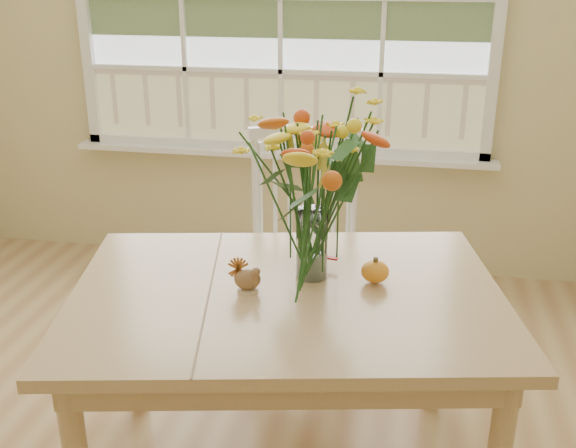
# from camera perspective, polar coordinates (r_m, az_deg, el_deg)

# --- Properties ---
(wall_back) EXTENTS (4.00, 0.02, 2.70)m
(wall_back) POSITION_cam_1_polar(r_m,az_deg,el_deg) (3.81, -0.53, 15.85)
(wall_back) COLOR beige
(wall_back) RESTS_ON floor
(dining_table) EXTENTS (1.54, 1.23, 0.73)m
(dining_table) POSITION_cam_1_polar(r_m,az_deg,el_deg) (2.20, -0.10, -7.75)
(dining_table) COLOR tan
(dining_table) RESTS_ON floor
(windsor_chair) EXTENTS (0.54, 0.52, 1.03)m
(windsor_chair) POSITION_cam_1_polar(r_m,az_deg,el_deg) (2.94, 1.34, -1.43)
(windsor_chair) COLOR white
(windsor_chair) RESTS_ON floor
(flower_vase) EXTENTS (0.49, 0.49, 0.59)m
(flower_vase) POSITION_cam_1_polar(r_m,az_deg,el_deg) (2.13, 2.12, 4.14)
(flower_vase) COLOR white
(flower_vase) RESTS_ON dining_table
(pumpkin) EXTENTS (0.09, 0.09, 0.07)m
(pumpkin) POSITION_cam_1_polar(r_m,az_deg,el_deg) (2.21, 7.38, -4.10)
(pumpkin) COLOR orange
(pumpkin) RESTS_ON dining_table
(turkey_figurine) EXTENTS (0.09, 0.08, 0.11)m
(turkey_figurine) POSITION_cam_1_polar(r_m,az_deg,el_deg) (2.14, -3.44, -4.71)
(turkey_figurine) COLOR #CCB78C
(turkey_figurine) RESTS_ON dining_table
(dark_gourd) EXTENTS (0.13, 0.08, 0.07)m
(dark_gourd) POSITION_cam_1_polar(r_m,az_deg,el_deg) (2.32, 1.91, -2.72)
(dark_gourd) COLOR #38160F
(dark_gourd) RESTS_ON dining_table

